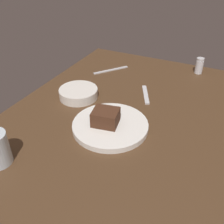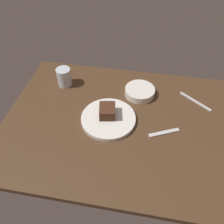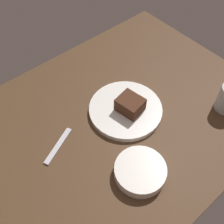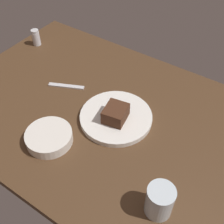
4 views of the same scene
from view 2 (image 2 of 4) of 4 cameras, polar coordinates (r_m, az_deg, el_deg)
name	(u,v)px [view 2 (image 2 of 4)]	position (r cm, az deg, el deg)	size (l,w,h in cm)	color
dining_table	(125,124)	(113.40, 3.37, -3.04)	(120.00, 84.00, 3.00)	#4C331E
dessert_plate	(108,119)	(112.21, -0.92, -1.69)	(26.80, 26.80, 2.03)	white
chocolate_cake_slice	(107,111)	(110.66, -1.16, 0.22)	(8.77, 7.66, 5.29)	#472819
water_glass	(64,77)	(132.23, -11.83, 8.54)	(7.94, 7.94, 10.38)	silver
side_bowl	(140,92)	(125.86, 6.93, 5.08)	(16.18, 16.18, 3.90)	white
dessert_spoon	(164,133)	(110.24, 12.85, -5.03)	(15.00, 1.80, 0.70)	silver
butter_knife	(195,101)	(129.63, 20.02, 2.53)	(19.00, 1.40, 0.50)	silver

